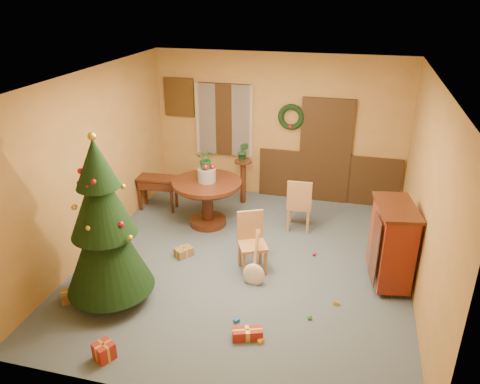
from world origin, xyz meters
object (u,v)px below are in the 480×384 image
(chair_near, at_px, (252,239))
(dining_table, at_px, (207,195))
(sideboard, at_px, (392,242))
(writing_desk, at_px, (158,185))
(christmas_tree, at_px, (104,226))

(chair_near, bearing_deg, dining_table, 132.24)
(dining_table, relative_size, sideboard, 1.00)
(chair_near, xyz_separation_m, writing_desk, (-2.23, 1.59, 0.00))
(dining_table, bearing_deg, chair_near, -47.76)
(writing_desk, distance_m, sideboard, 4.51)
(dining_table, height_order, chair_near, chair_near)
(chair_near, distance_m, sideboard, 2.04)
(dining_table, distance_m, chair_near, 1.63)
(chair_near, bearing_deg, writing_desk, 144.47)
(christmas_tree, distance_m, writing_desk, 2.97)
(christmas_tree, bearing_deg, chair_near, 36.63)
(chair_near, distance_m, christmas_tree, 2.21)
(dining_table, distance_m, christmas_tree, 2.60)
(chair_near, xyz_separation_m, sideboard, (2.03, 0.14, 0.17))
(sideboard, bearing_deg, chair_near, -176.14)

